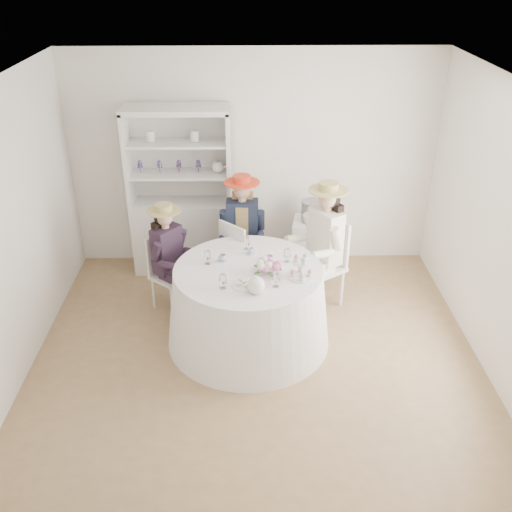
{
  "coord_description": "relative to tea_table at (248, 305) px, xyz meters",
  "views": [
    {
      "loc": [
        -0.09,
        -4.73,
        3.69
      ],
      "look_at": [
        0.0,
        0.1,
        1.05
      ],
      "focal_mm": 40.0,
      "sensor_mm": 36.0,
      "label": 1
    }
  ],
  "objects": [
    {
      "name": "guest_right",
      "position": [
        0.84,
        0.67,
        0.42
      ],
      "size": [
        0.64,
        0.6,
        1.5
      ],
      "rotation": [
        0.0,
        0.0,
        -0.98
      ],
      "color": "silver",
      "rests_on": "ground"
    },
    {
      "name": "stemware_set",
      "position": [
        0.0,
        0.0,
        0.51
      ],
      "size": [
        0.89,
        0.86,
        0.15
      ],
      "color": "white",
      "rests_on": "tea_table"
    },
    {
      "name": "wall_front",
      "position": [
        0.08,
        -2.18,
        0.92
      ],
      "size": [
        4.5,
        0.0,
        4.5
      ],
      "primitive_type": "plane",
      "rotation": [
        -1.57,
        0.0,
        0.0
      ],
      "color": "silver",
      "rests_on": "ground"
    },
    {
      "name": "tea_table",
      "position": [
        0.0,
        0.0,
        0.0
      ],
      "size": [
        1.7,
        1.7,
        0.86
      ],
      "rotation": [
        0.0,
        0.0,
        -0.24
      ],
      "color": "white",
      "rests_on": "ground"
    },
    {
      "name": "hatbox",
      "position": [
        0.8,
        1.46,
        0.4
      ],
      "size": [
        0.28,
        0.28,
        0.27
      ],
      "primitive_type": "cylinder",
      "rotation": [
        0.0,
        0.0,
        -0.04
      ],
      "color": "black",
      "rests_on": "side_table"
    },
    {
      "name": "wall_left",
      "position": [
        -2.17,
        -0.18,
        0.92
      ],
      "size": [
        0.0,
        4.5,
        4.5
      ],
      "primitive_type": "plane",
      "rotation": [
        1.57,
        0.0,
        1.57
      ],
      "color": "silver",
      "rests_on": "ground"
    },
    {
      "name": "sandwich_plate",
      "position": [
        -0.03,
        -0.31,
        0.45
      ],
      "size": [
        0.25,
        0.25,
        0.05
      ],
      "rotation": [
        0.0,
        0.0,
        -0.01
      ],
      "color": "white",
      "rests_on": "tea_table"
    },
    {
      "name": "ceiling",
      "position": [
        0.08,
        -0.18,
        2.27
      ],
      "size": [
        4.5,
        4.5,
        0.0
      ],
      "primitive_type": "plane",
      "rotation": [
        3.14,
        0.0,
        0.0
      ],
      "color": "white",
      "rests_on": "wall_back"
    },
    {
      "name": "teacup_b",
      "position": [
        0.03,
        0.31,
        0.46
      ],
      "size": [
        0.09,
        0.09,
        0.06
      ],
      "primitive_type": "imported",
      "rotation": [
        0.0,
        0.0,
        -0.4
      ],
      "color": "white",
      "rests_on": "tea_table"
    },
    {
      "name": "teacup_a",
      "position": [
        -0.26,
        0.17,
        0.46
      ],
      "size": [
        0.1,
        0.1,
        0.06
      ],
      "primitive_type": "imported",
      "rotation": [
        0.0,
        0.0,
        -0.33
      ],
      "color": "white",
      "rests_on": "tea_table"
    },
    {
      "name": "wall_back",
      "position": [
        0.08,
        1.82,
        0.92
      ],
      "size": [
        4.5,
        0.0,
        4.5
      ],
      "primitive_type": "plane",
      "rotation": [
        1.57,
        0.0,
        0.0
      ],
      "color": "silver",
      "rests_on": "ground"
    },
    {
      "name": "wall_right",
      "position": [
        2.33,
        -0.18,
        0.92
      ],
      "size": [
        0.0,
        4.5,
        4.5
      ],
      "primitive_type": "plane",
      "rotation": [
        1.57,
        0.0,
        -1.57
      ],
      "color": "silver",
      "rests_on": "ground"
    },
    {
      "name": "table_teapot",
      "position": [
        0.07,
        -0.44,
        0.51
      ],
      "size": [
        0.24,
        0.17,
        0.18
      ],
      "rotation": [
        0.0,
        0.0,
        -0.09
      ],
      "color": "white",
      "rests_on": "tea_table"
    },
    {
      "name": "hutch",
      "position": [
        -0.81,
        1.59,
        0.31
      ],
      "size": [
        1.25,
        0.52,
        2.08
      ],
      "rotation": [
        0.0,
        0.0,
        0.05
      ],
      "color": "silver",
      "rests_on": "ground"
    },
    {
      "name": "guest_mid",
      "position": [
        -0.06,
        1.07,
        0.38
      ],
      "size": [
        0.52,
        0.54,
        1.43
      ],
      "rotation": [
        0.0,
        0.0,
        -0.04
      ],
      "color": "silver",
      "rests_on": "ground"
    },
    {
      "name": "spare_chair",
      "position": [
        -0.09,
        0.8,
        0.11
      ],
      "size": [
        0.59,
        0.59,
        1.01
      ],
      "rotation": [
        0.0,
        0.0,
        2.37
      ],
      "color": "silver",
      "rests_on": "ground"
    },
    {
      "name": "ground",
      "position": [
        0.08,
        -0.18,
        -0.43
      ],
      "size": [
        4.5,
        4.5,
        0.0
      ],
      "primitive_type": "plane",
      "color": "olive",
      "rests_on": "ground"
    },
    {
      "name": "teacup_c",
      "position": [
        0.22,
        0.14,
        0.46
      ],
      "size": [
        0.09,
        0.09,
        0.06
      ],
      "primitive_type": "imported",
      "rotation": [
        0.0,
        0.0,
        0.2
      ],
      "color": "white",
      "rests_on": "tea_table"
    },
    {
      "name": "guest_left",
      "position": [
        -0.87,
        0.63,
        0.3
      ],
      "size": [
        0.55,
        0.53,
        1.29
      ],
      "rotation": [
        0.0,
        0.0,
        0.9
      ],
      "color": "silver",
      "rests_on": "ground"
    },
    {
      "name": "side_table",
      "position": [
        0.8,
        1.46,
        -0.08
      ],
      "size": [
        0.51,
        0.51,
        0.69
      ],
      "primitive_type": "cube",
      "rotation": [
        0.0,
        0.0,
        -0.17
      ],
      "color": "silver",
      "rests_on": "ground"
    },
    {
      "name": "flower_bowl",
      "position": [
        0.23,
        -0.03,
        0.46
      ],
      "size": [
        0.26,
        0.26,
        0.05
      ],
      "primitive_type": "imported",
      "rotation": [
        0.0,
        0.0,
        0.4
      ],
      "color": "white",
      "rests_on": "tea_table"
    },
    {
      "name": "flower_arrangement",
      "position": [
        0.18,
        -0.11,
        0.53
      ],
      "size": [
        0.2,
        0.2,
        0.07
      ],
      "rotation": [
        0.0,
        0.0,
        0.12
      ],
      "color": "pink",
      "rests_on": "tea_table"
    },
    {
      "name": "cupcake_stand",
      "position": [
        0.52,
        -0.17,
        0.52
      ],
      "size": [
        0.25,
        0.25,
        0.23
      ],
      "rotation": [
        0.0,
        0.0,
        -0.17
      ],
      "color": "white",
      "rests_on": "tea_table"
    }
  ]
}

